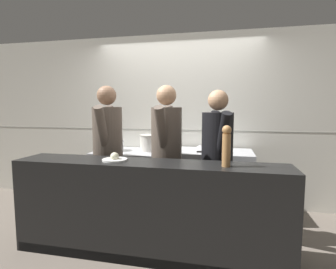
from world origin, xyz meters
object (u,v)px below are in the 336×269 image
at_px(plated_dish_main, 115,159).
at_px(chef_head_cook, 108,150).
at_px(oven_range, 134,179).
at_px(chef_sous, 166,152).
at_px(stock_pot, 115,145).
at_px(sauce_pot, 149,142).
at_px(mixing_bowl_steel, 200,148).
at_px(chefs_knife, 208,152).
at_px(pepper_mill, 226,145).
at_px(chef_line, 217,158).

relative_size(plated_dish_main, chef_head_cook, 0.14).
bearing_deg(oven_range, chef_head_cook, -98.64).
bearing_deg(chef_sous, stock_pot, 147.86).
bearing_deg(oven_range, sauce_pot, 15.32).
bearing_deg(mixing_bowl_steel, chef_sous, -117.53).
relative_size(sauce_pot, plated_dish_main, 1.12).
bearing_deg(stock_pot, chefs_knife, -5.02).
bearing_deg(chef_sous, chefs_knife, 48.94).
bearing_deg(stock_pot, sauce_pot, 8.53).
height_order(mixing_bowl_steel, chefs_knife, mixing_bowl_steel).
xyz_separation_m(oven_range, chef_sous, (0.63, -0.63, 0.55)).
bearing_deg(pepper_mill, mixing_bowl_steel, 106.01).
height_order(pepper_mill, chef_head_cook, chef_head_cook).
bearing_deg(plated_dish_main, pepper_mill, -1.86).
relative_size(sauce_pot, mixing_bowl_steel, 1.01).
relative_size(oven_range, sauce_pot, 4.01).
distance_m(plated_dish_main, chef_head_cook, 0.60).
relative_size(sauce_pot, chef_head_cook, 0.16).
height_order(oven_range, stock_pot, stock_pot).
height_order(plated_dish_main, chef_sous, chef_sous).
relative_size(chef_sous, chef_line, 1.04).
xyz_separation_m(stock_pot, sauce_pot, (0.51, 0.08, 0.05)).
distance_m(chef_head_cook, chef_sous, 0.73).
relative_size(stock_pot, chef_line, 0.16).
bearing_deg(oven_range, stock_pot, -176.71).
relative_size(mixing_bowl_steel, chef_sous, 0.16).
relative_size(pepper_mill, chef_line, 0.22).
distance_m(oven_range, chef_sous, 1.05).
height_order(oven_range, chef_head_cook, chef_head_cook).
xyz_separation_m(stock_pot, chef_sous, (0.92, -0.62, 0.04)).
xyz_separation_m(chefs_knife, chef_head_cook, (-1.19, -0.52, 0.07)).
height_order(chefs_knife, chef_sous, chef_sous).
bearing_deg(chef_sous, pepper_mill, -38.31).
distance_m(plated_dish_main, chef_line, 1.12).
bearing_deg(chef_head_cook, chefs_knife, 14.54).
bearing_deg(plated_dish_main, sauce_pot, 89.71).
height_order(sauce_pot, chef_sous, chef_sous).
distance_m(stock_pot, chef_sous, 1.11).
height_order(chefs_knife, plated_dish_main, plated_dish_main).
bearing_deg(stock_pot, chef_line, -23.99).
distance_m(stock_pot, chefs_knife, 1.39).
height_order(sauce_pot, mixing_bowl_steel, sauce_pot).
relative_size(plated_dish_main, chef_sous, 0.14).
height_order(oven_range, pepper_mill, pepper_mill).
distance_m(stock_pot, sauce_pot, 0.52).
distance_m(plated_dish_main, pepper_mill, 1.12).
xyz_separation_m(sauce_pot, chef_head_cook, (-0.32, -0.72, -0.01)).
height_order(mixing_bowl_steel, chef_head_cook, chef_head_cook).
xyz_separation_m(sauce_pot, chef_line, (1.00, -0.75, -0.05)).
distance_m(sauce_pot, mixing_bowl_steel, 0.75).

